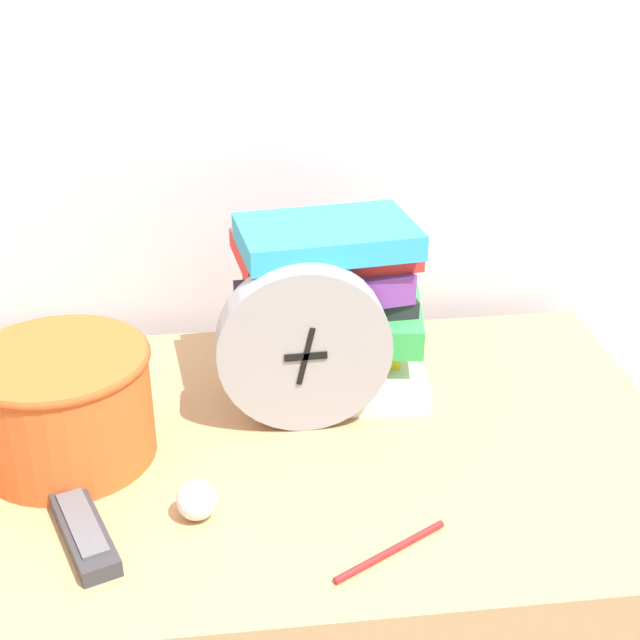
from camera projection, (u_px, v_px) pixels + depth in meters
wall_back at (237, 31)px, 1.28m from camera, size 6.00×0.04×2.40m
desk_clock at (304, 348)px, 1.13m from camera, size 0.22×0.05×0.22m
book_stack at (331, 305)px, 1.23m from camera, size 0.27×0.22×0.24m
basket at (62, 402)px, 1.08m from camera, size 0.22×0.22×0.14m
tv_remote at (83, 530)px, 0.97m from camera, size 0.10×0.16×0.02m
crumpled_paper_ball at (197, 500)px, 1.00m from camera, size 0.05×0.05×0.05m
pen at (391, 551)px, 0.95m from camera, size 0.13×0.08×0.01m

